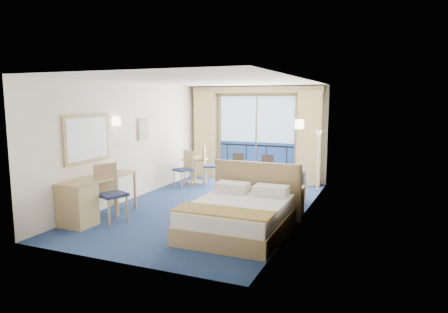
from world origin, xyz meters
TOP-DOWN VIEW (x-y plane):
  - floor at (0.00, 0.00)m, footprint 6.50×6.50m
  - room_walls at (0.00, 0.00)m, footprint 4.04×6.54m
  - balcony_door at (-0.01, 3.22)m, footprint 2.36×0.03m
  - curtain_left at (-1.55, 3.07)m, footprint 0.65×0.22m
  - curtain_right at (1.55, 3.07)m, footprint 0.65×0.22m
  - pelmet at (0.00, 3.10)m, footprint 3.80×0.25m
  - mirror at (-1.97, -1.50)m, footprint 0.05×1.25m
  - wall_print at (-1.97, 0.45)m, footprint 0.04×0.42m
  - sconce_left at (-1.94, -0.60)m, footprint 0.18×0.18m
  - sconce_right at (1.94, -0.15)m, footprint 0.18×0.18m
  - bed at (1.18, -1.34)m, footprint 1.76×2.09m
  - nightstand at (1.77, 0.17)m, footprint 0.43×0.41m
  - phone at (1.73, 0.16)m, footprint 0.19×0.16m
  - armchair at (1.29, 1.28)m, footprint 1.12×1.13m
  - floor_lamp at (1.88, 2.55)m, footprint 0.21×0.21m
  - desk at (-1.69, -2.02)m, footprint 0.60×1.73m
  - desk_chair at (-1.36, -1.65)m, footprint 0.62×0.61m
  - folder at (-1.64, -1.39)m, footprint 0.35×0.27m
  - desk_lamp at (-1.77, -0.87)m, footprint 0.11×0.11m
  - round_table at (-1.46, 2.14)m, footprint 0.77×0.77m
  - table_chair_a at (-1.00, 2.12)m, footprint 0.60×0.60m
  - table_chair_b at (-1.46, 1.61)m, footprint 0.56×0.56m

SIDE VIEW (x-z plane):
  - floor at x=0.00m, z-range 0.00..0.00m
  - nightstand at x=1.77m, z-range 0.00..0.56m
  - bed at x=1.18m, z-range -0.24..0.86m
  - armchair at x=1.29m, z-range 0.00..0.74m
  - desk at x=-1.69m, z-range 0.04..0.86m
  - round_table at x=-1.46m, z-range 0.18..0.87m
  - table_chair_b at x=-1.46m, z-range 0.06..1.03m
  - phone at x=1.73m, z-range 0.56..0.63m
  - table_chair_a at x=-1.00m, z-range 0.07..1.13m
  - desk_chair at x=-1.36m, z-range 0.07..1.17m
  - folder at x=-1.64m, z-range 0.81..0.84m
  - desk_lamp at x=-1.77m, z-range 0.92..1.35m
  - balcony_door at x=-0.01m, z-range -0.12..2.40m
  - floor_lamp at x=1.88m, z-range 0.40..1.93m
  - curtain_left at x=-1.55m, z-range 0.00..2.55m
  - curtain_right at x=1.55m, z-range 0.00..2.55m
  - mirror at x=-1.97m, z-range 1.08..2.03m
  - wall_print at x=-1.97m, z-range 1.34..1.86m
  - room_walls at x=0.00m, z-range 0.42..3.14m
  - sconce_left at x=-1.94m, z-range 1.76..1.94m
  - sconce_right at x=1.94m, z-range 1.76..1.94m
  - pelmet at x=0.00m, z-range 2.49..2.67m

